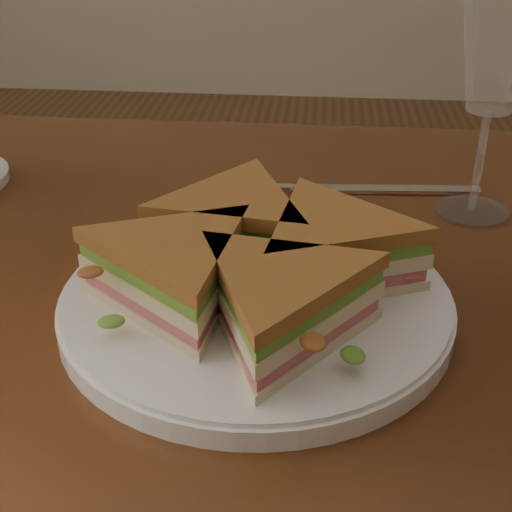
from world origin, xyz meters
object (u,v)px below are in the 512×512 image
Objects in this scene: spoon at (241,273)px; table at (232,372)px; wine_glass at (497,56)px; plate at (256,303)px; knife at (371,190)px; sandwich_wedges at (256,262)px.

table is at bearing 179.34° from spoon.
wine_glass is at bearing 33.63° from table.
table is 3.96× the size of plate.
knife is at bearing 67.02° from plate.
sandwich_wedges reaches higher than plate.
plate is 0.04m from sandwich_wedges.
plate is 0.31m from wine_glass.
wine_glass is (0.22, 0.15, 0.25)m from table.
spoon is (-0.02, 0.05, -0.00)m from plate.
knife reaches higher than table.
spoon is at bearing -126.16° from knife.
sandwich_wedges is 1.45× the size of wine_glass.
spoon is at bearing -146.03° from wine_glass.
sandwich_wedges reaches higher than knife.
sandwich_wedges is at bearing -117.03° from knife.
wine_glass is (0.21, 0.14, 0.15)m from spoon.
plate is at bearing -117.03° from knife.
knife is (0.10, 0.24, -0.01)m from plate.
spoon is at bearing 109.13° from sandwich_wedges.
plate is 0.96× the size of sandwich_wedges.
knife is 0.19m from wine_glass.
spoon is 0.79× the size of knife.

